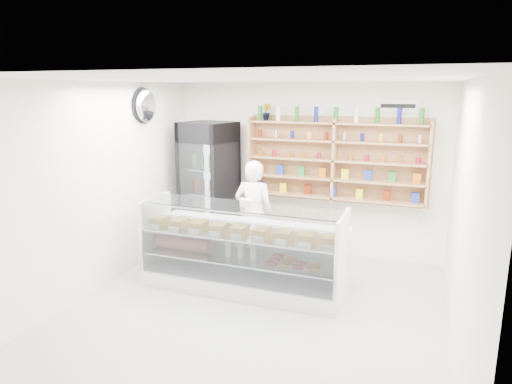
% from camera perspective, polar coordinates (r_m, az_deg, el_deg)
% --- Properties ---
extents(room, '(5.00, 5.00, 5.00)m').
position_cam_1_polar(room, '(5.28, -0.59, -1.45)').
color(room, '#A0A0A5').
rests_on(room, ground).
extents(display_counter, '(2.75, 0.82, 1.20)m').
position_cam_1_polar(display_counter, '(6.32, -1.69, -9.19)').
color(display_counter, white).
rests_on(display_counter, floor).
extents(shop_worker, '(0.62, 0.42, 1.66)m').
position_cam_1_polar(shop_worker, '(6.97, -0.26, -2.77)').
color(shop_worker, white).
rests_on(shop_worker, floor).
extents(drinks_cooler, '(0.91, 0.89, 2.17)m').
position_cam_1_polar(drinks_cooler, '(7.72, -5.88, 0.67)').
color(drinks_cooler, black).
rests_on(drinks_cooler, floor).
extents(wall_shelving, '(2.84, 0.28, 1.33)m').
position_cam_1_polar(wall_shelving, '(7.32, 9.76, 3.90)').
color(wall_shelving, '#B07C53').
rests_on(wall_shelving, back_wall).
extents(potted_plant, '(0.18, 0.17, 0.27)m').
position_cam_1_polar(potted_plant, '(7.54, 1.37, 9.97)').
color(potted_plant, '#1E6626').
rests_on(potted_plant, wall_shelving).
extents(security_mirror, '(0.15, 0.50, 0.50)m').
position_cam_1_polar(security_mirror, '(7.20, -13.58, 10.44)').
color(security_mirror, silver).
rests_on(security_mirror, left_wall).
extents(wall_sign, '(0.62, 0.03, 0.20)m').
position_cam_1_polar(wall_sign, '(7.26, 17.32, 10.24)').
color(wall_sign, white).
rests_on(wall_sign, back_wall).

